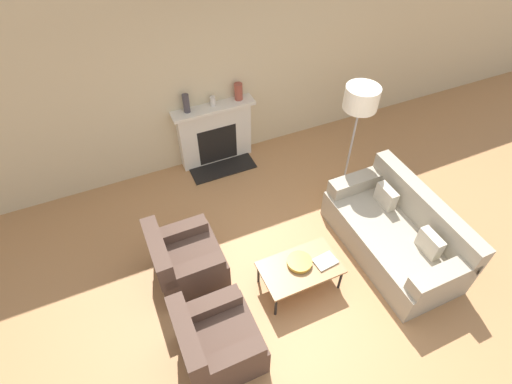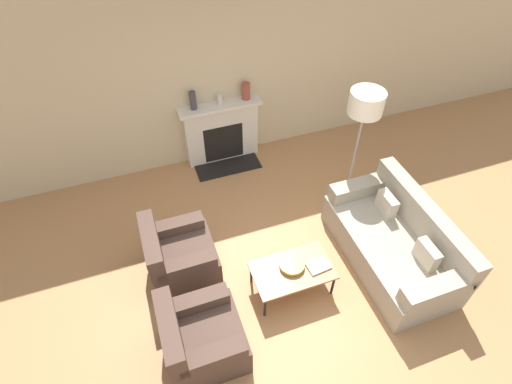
# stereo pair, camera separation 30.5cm
# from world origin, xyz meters

# --- Properties ---
(ground_plane) EXTENTS (18.00, 18.00, 0.00)m
(ground_plane) POSITION_xyz_m (0.00, 0.00, 0.00)
(ground_plane) COLOR #A87547
(wall_back) EXTENTS (18.00, 0.06, 2.90)m
(wall_back) POSITION_xyz_m (0.00, 2.97, 1.45)
(wall_back) COLOR #C6B289
(wall_back) RESTS_ON ground_plane
(fireplace) EXTENTS (1.27, 0.59, 1.03)m
(fireplace) POSITION_xyz_m (0.06, 2.83, 0.50)
(fireplace) COLOR beige
(fireplace) RESTS_ON ground_plane
(couch) EXTENTS (0.96, 1.87, 0.87)m
(couch) POSITION_xyz_m (1.55, 0.14, 0.32)
(couch) COLOR #9E937F
(couch) RESTS_ON ground_plane
(armchair_near) EXTENTS (0.80, 0.79, 0.85)m
(armchair_near) POSITION_xyz_m (-1.07, -0.26, 0.32)
(armchair_near) COLOR #4C382D
(armchair_near) RESTS_ON ground_plane
(armchair_far) EXTENTS (0.80, 0.79, 0.85)m
(armchair_far) POSITION_xyz_m (-1.07, 0.84, 0.32)
(armchair_far) COLOR #4C382D
(armchair_far) RESTS_ON ground_plane
(coffee_table) EXTENTS (0.95, 0.56, 0.39)m
(coffee_table) POSITION_xyz_m (0.15, 0.16, 0.36)
(coffee_table) COLOR olive
(coffee_table) RESTS_ON ground_plane
(bowl) EXTENTS (0.30, 0.30, 0.06)m
(bowl) POSITION_xyz_m (0.16, 0.21, 0.43)
(bowl) COLOR #BC8E2D
(bowl) RESTS_ON coffee_table
(book) EXTENTS (0.28, 0.22, 0.02)m
(book) POSITION_xyz_m (0.45, 0.10, 0.40)
(book) COLOR #B2A893
(book) RESTS_ON coffee_table
(floor_lamp) EXTENTS (0.45, 0.45, 1.73)m
(floor_lamp) POSITION_xyz_m (1.62, 1.43, 1.50)
(floor_lamp) COLOR gray
(floor_lamp) RESTS_ON ground_plane
(mantel_vase_left) EXTENTS (0.10, 0.10, 0.28)m
(mantel_vase_left) POSITION_xyz_m (-0.33, 2.84, 1.17)
(mantel_vase_left) COLOR #3D383D
(mantel_vase_left) RESTS_ON fireplace
(mantel_vase_center_left) EXTENTS (0.08, 0.08, 0.14)m
(mantel_vase_center_left) POSITION_xyz_m (0.07, 2.84, 1.11)
(mantel_vase_center_left) COLOR beige
(mantel_vase_center_left) RESTS_ON fireplace
(mantel_vase_center_right) EXTENTS (0.12, 0.12, 0.26)m
(mantel_vase_center_right) POSITION_xyz_m (0.48, 2.84, 1.16)
(mantel_vase_center_right) COLOR brown
(mantel_vase_center_right) RESTS_ON fireplace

